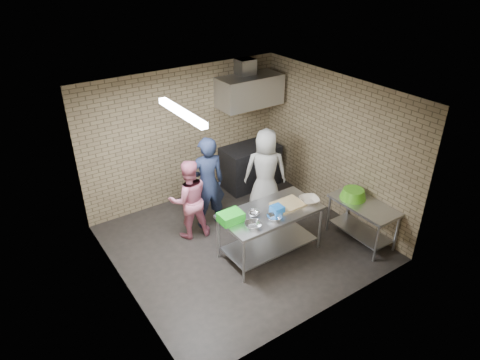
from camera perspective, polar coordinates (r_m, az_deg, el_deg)
name	(u,v)px	position (r m, az deg, el deg)	size (l,w,h in m)	color
floor	(242,243)	(7.73, 0.22, -8.29)	(4.20, 4.20, 0.00)	black
ceiling	(242,95)	(6.47, 0.27, 11.15)	(4.20, 4.20, 0.00)	black
back_wall	(184,136)	(8.56, -7.38, 5.81)	(4.20, 0.06, 2.70)	#907D5A
front_wall	(329,237)	(5.71, 11.74, -7.35)	(4.20, 0.06, 2.70)	#907D5A
left_wall	(117,216)	(6.22, -15.98, -4.62)	(0.06, 4.00, 2.70)	#907D5A
right_wall	(334,146)	(8.25, 12.41, 4.43)	(0.06, 4.00, 2.70)	#907D5A
prep_table	(270,232)	(7.29, 3.98, -6.87)	(1.68, 0.84, 0.84)	silver
side_counter	(361,222)	(7.89, 15.79, -5.36)	(0.60, 1.20, 0.75)	silver
stove	(250,166)	(9.30, 1.36, 1.88)	(1.20, 0.70, 0.90)	black
range_hood	(250,91)	(8.71, 1.29, 11.72)	(1.30, 0.60, 0.60)	silver
hood_duct	(245,67)	(8.71, 0.73, 14.79)	(0.35, 0.30, 0.30)	#A5A8AD
wall_shelf	(256,95)	(9.08, 2.14, 11.24)	(0.80, 0.20, 0.04)	#3F2B19
fluorescent_fixture	(182,112)	(6.01, -7.72, 8.87)	(0.10, 1.25, 0.08)	white
green_crate	(231,217)	(6.75, -1.23, -4.93)	(0.37, 0.28, 0.15)	green
blue_tub	(277,210)	(6.98, 4.94, -3.92)	(0.19, 0.19, 0.12)	blue
cutting_board	(288,204)	(7.22, 6.40, -3.21)	(0.51, 0.39, 0.03)	tan
mixing_bowl_a	(253,225)	(6.65, 1.74, -5.97)	(0.26, 0.26, 0.06)	silver
mixing_bowl_b	(254,213)	(6.91, 1.88, -4.46)	(0.20, 0.20, 0.06)	#B4B5BC
mixing_bowl_c	(274,217)	(6.84, 4.58, -4.97)	(0.24, 0.24, 0.06)	silver
ceramic_bowl	(309,200)	(7.33, 9.16, -2.65)	(0.32, 0.32, 0.08)	beige
green_basin	(353,194)	(7.77, 14.78, -1.77)	(0.46, 0.46, 0.17)	#59C626
bottle_red	(246,92)	(8.91, 0.83, 11.64)	(0.07, 0.07, 0.18)	#B22619
man_navy	(207,183)	(7.74, -4.35, -0.43)	(0.65, 0.43, 1.78)	black
woman_pink	(189,199)	(7.58, -6.80, -2.57)	(0.72, 0.56, 1.49)	#D67191
woman_white	(266,171)	(8.28, 3.41, 1.23)	(0.82, 0.53, 1.67)	silver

